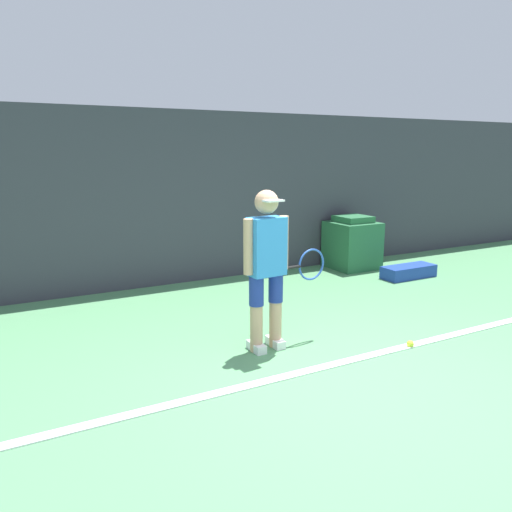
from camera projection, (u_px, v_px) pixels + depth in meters
ground_plane at (355, 384)px, 4.06m from camera, size 24.00×24.00×0.00m
back_wall at (186, 198)px, 7.05m from camera, size 24.00×0.10×2.42m
court_baseline at (327, 366)px, 4.38m from camera, size 21.60×0.10×0.01m
tennis_player at (268, 264)px, 4.63m from camera, size 0.94×0.30×1.52m
tennis_ball at (410, 344)px, 4.82m from camera, size 0.07×0.07×0.07m
covered_chair at (352, 243)px, 8.06m from camera, size 0.71×0.71×0.85m
equipment_bag at (409, 272)px, 7.47m from camera, size 0.85×0.32×0.18m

